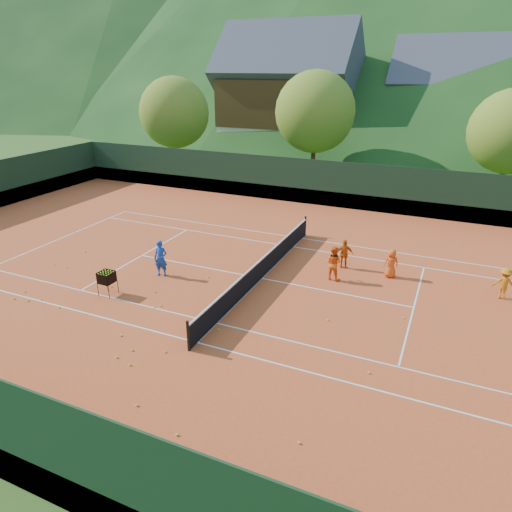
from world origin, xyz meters
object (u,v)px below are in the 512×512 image
at_px(student_d, 504,283).
at_px(chalet_mid, 456,106).
at_px(student_c, 391,263).
at_px(coach, 161,258).
at_px(student_a, 333,263).
at_px(tennis_net, 262,268).
at_px(ball_hopper, 107,278).
at_px(student_b, 344,254).
at_px(chalet_left, 288,97).

distance_m(student_d, chalet_mid, 32.25).
bearing_deg(student_c, chalet_mid, -115.77).
relative_size(coach, student_a, 1.07).
distance_m(student_a, student_d, 6.75).
height_order(student_c, chalet_mid, chalet_mid).
distance_m(coach, student_c, 10.09).
height_order(tennis_net, ball_hopper, tennis_net).
relative_size(coach, student_b, 1.20).
xyz_separation_m(student_b, tennis_net, (-2.99, -2.60, -0.18)).
bearing_deg(coach, chalet_left, 85.72).
height_order(tennis_net, chalet_mid, chalet_mid).
xyz_separation_m(student_a, tennis_net, (-2.84, -1.21, -0.26)).
height_order(coach, student_b, coach).
xyz_separation_m(student_d, ball_hopper, (-14.60, -6.16, 0.09)).
height_order(student_b, chalet_mid, chalet_mid).
height_order(student_a, tennis_net, student_a).
xyz_separation_m(student_c, ball_hopper, (-10.20, -6.38, 0.10)).
distance_m(chalet_left, chalet_mid, 16.51).
xyz_separation_m(student_a, student_d, (6.67, 1.03, -0.11)).
bearing_deg(chalet_left, student_c, -61.26).
bearing_deg(student_a, chalet_left, -58.66).
bearing_deg(chalet_mid, student_c, -91.63).
relative_size(student_c, ball_hopper, 1.29).
bearing_deg(student_d, chalet_mid, -81.90).
xyz_separation_m(student_a, student_c, (2.27, 1.25, -0.12)).
bearing_deg(student_b, coach, 12.32).
xyz_separation_m(student_b, chalet_mid, (3.01, 31.40, 4.29)).
height_order(student_a, chalet_left, chalet_left).
xyz_separation_m(coach, chalet_left, (-5.83, 31.51, 4.81)).
bearing_deg(student_c, student_d, 153.01).
bearing_deg(student_b, ball_hopper, 21.34).
distance_m(student_c, student_d, 4.41).
bearing_deg(chalet_mid, coach, -105.98).
height_order(student_a, student_b, student_a).
xyz_separation_m(student_d, chalet_left, (-19.51, 27.76, 4.97)).
relative_size(student_b, student_c, 1.06).
height_order(student_a, ball_hopper, student_a).
height_order(student_a, student_d, student_a).
bearing_deg(student_d, student_a, 10.57).
relative_size(student_d, tennis_net, 0.11).
height_order(student_c, tennis_net, student_c).
bearing_deg(student_a, tennis_net, 30.37).
xyz_separation_m(student_b, student_c, (2.11, -0.14, -0.04)).
bearing_deg(student_c, coach, -0.97).
xyz_separation_m(chalet_left, chalet_mid, (16.00, 4.00, -0.66)).
bearing_deg(chalet_left, coach, -79.51).
height_order(coach, student_a, coach).
bearing_deg(student_c, tennis_net, 1.56).
bearing_deg(student_b, student_a, 66.22).
xyz_separation_m(student_a, ball_hopper, (-7.93, -5.13, -0.02)).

